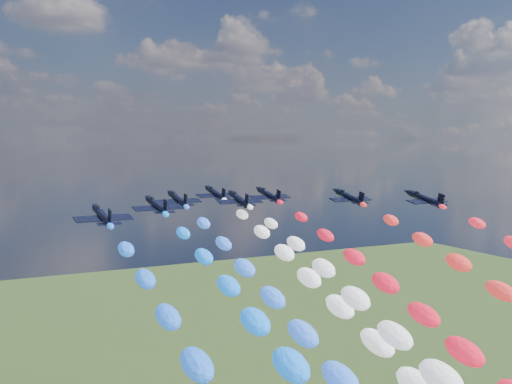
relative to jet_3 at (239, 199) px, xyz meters
name	(u,v)px	position (x,y,z in m)	size (l,w,h in m)	color
jet_0	(103,215)	(-33.60, -16.47, 0.00)	(9.83, 13.19, 2.91)	black
jet_1	(157,205)	(-20.10, -4.50, 0.00)	(9.83, 13.19, 2.91)	black
jet_2	(178,199)	(-11.86, 6.31, 0.00)	(9.83, 13.19, 2.91)	black
jet_3	(239,199)	(0.00, 0.00, 0.00)	(9.83, 13.19, 2.91)	black
jet_4	(215,193)	(1.32, 16.22, 0.00)	(9.83, 13.19, 2.91)	black
trail_4	(393,382)	(1.32, -51.86, -23.21)	(5.51, 130.75, 49.58)	white
jet_5	(269,195)	(10.78, 6.45, 0.00)	(9.83, 13.19, 2.91)	black
jet_6	(349,197)	(24.49, -6.61, 0.00)	(9.83, 13.19, 2.91)	black
jet_7	(425,199)	(36.81, -17.84, 0.00)	(9.83, 13.19, 2.91)	black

